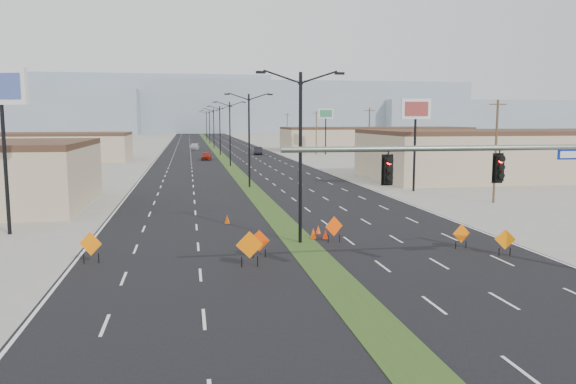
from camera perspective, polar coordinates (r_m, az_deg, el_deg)
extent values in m
plane|color=gray|center=(22.29, 7.42, -11.81)|extent=(600.00, 600.00, 0.00)
cube|color=black|center=(120.45, -7.00, 3.85)|extent=(25.00, 400.00, 0.02)
cube|color=#2C4017|center=(120.45, -7.00, 3.85)|extent=(2.00, 400.00, 0.04)
cube|color=tan|center=(108.24, -23.78, 4.08)|extent=(30.00, 14.00, 4.50)
cube|color=tan|center=(76.72, 21.80, 3.45)|extent=(36.00, 18.00, 5.50)
cube|color=tan|center=(137.51, 8.83, 5.29)|extent=(44.00, 16.00, 5.00)
cube|color=#8393A3|center=(323.47, -1.82, 8.56)|extent=(220.00, 50.00, 28.00)
cube|color=#8393A3|center=(361.78, 21.13, 7.16)|extent=(160.00, 50.00, 18.00)
cube|color=#8393A3|center=(340.98, -14.18, 8.62)|extent=(140.00, 50.00, 32.00)
cylinder|color=slate|center=(24.96, 17.76, 4.27)|extent=(16.00, 0.24, 0.24)
cube|color=black|center=(23.59, 10.12, 2.20)|extent=(0.50, 0.28, 1.30)
sphere|color=#FF0C05|center=(23.41, 10.28, 3.02)|extent=(0.22, 0.22, 0.22)
cube|color=black|center=(25.74, 20.64, 2.27)|extent=(0.50, 0.28, 1.30)
sphere|color=#FF0C05|center=(25.58, 20.85, 3.01)|extent=(0.22, 0.22, 0.22)
cylinder|color=black|center=(32.77, 1.27, 3.35)|extent=(0.20, 0.20, 10.00)
cube|color=black|center=(32.42, -2.79, 12.05)|extent=(0.55, 0.24, 0.14)
cube|color=black|center=(33.32, 5.26, 11.91)|extent=(0.55, 0.24, 0.14)
cylinder|color=black|center=(60.44, -3.97, 5.18)|extent=(0.20, 0.20, 10.00)
cube|color=black|center=(60.25, -6.22, 9.86)|extent=(0.55, 0.24, 0.14)
cube|color=black|center=(60.74, -1.82, 9.87)|extent=(0.55, 0.24, 0.14)
cylinder|color=black|center=(88.32, -5.92, 5.85)|extent=(0.20, 0.20, 10.00)
cube|color=black|center=(88.19, -7.47, 9.04)|extent=(0.55, 0.24, 0.14)
cube|color=black|center=(88.52, -4.46, 9.07)|extent=(0.55, 0.24, 0.14)
cylinder|color=black|center=(116.25, -6.93, 6.19)|extent=(0.20, 0.20, 10.00)
cube|color=black|center=(116.16, -8.11, 8.61)|extent=(0.55, 0.24, 0.14)
cube|color=black|center=(116.41, -5.82, 8.64)|extent=(0.55, 0.24, 0.14)
cylinder|color=black|center=(144.21, -7.55, 6.40)|extent=(0.20, 0.20, 10.00)
cube|color=black|center=(144.14, -8.51, 8.35)|extent=(0.55, 0.24, 0.14)
cube|color=black|center=(144.34, -6.66, 8.38)|extent=(0.55, 0.24, 0.14)
cylinder|color=black|center=(172.19, -7.97, 6.54)|extent=(0.20, 0.20, 10.00)
cube|color=black|center=(172.12, -8.77, 8.18)|extent=(0.55, 0.24, 0.14)
cube|color=black|center=(172.29, -7.23, 8.20)|extent=(0.55, 0.24, 0.14)
cylinder|color=black|center=(200.17, -8.27, 6.64)|extent=(0.20, 0.20, 10.00)
cube|color=black|center=(200.11, -8.96, 8.05)|extent=(0.55, 0.24, 0.14)
cube|color=black|center=(200.26, -7.64, 8.07)|extent=(0.55, 0.24, 0.14)
cylinder|color=#4C3823|center=(52.30, 20.35, 3.85)|extent=(0.20, 0.20, 9.00)
cube|color=#4C3823|center=(52.24, 20.55, 8.34)|extent=(1.60, 0.10, 0.10)
cylinder|color=#4C3823|center=(84.35, 8.24, 5.40)|extent=(0.20, 0.20, 9.00)
cube|color=#4C3823|center=(84.31, 8.29, 8.18)|extent=(1.60, 0.10, 0.10)
cylinder|color=#4C3823|center=(118.08, 2.89, 6.01)|extent=(0.20, 0.20, 9.00)
cube|color=#4C3823|center=(118.05, 2.90, 8.00)|extent=(1.60, 0.10, 0.10)
cylinder|color=#4C3823|center=(152.39, -0.07, 6.33)|extent=(0.20, 0.20, 9.00)
cube|color=#4C3823|center=(152.37, -0.07, 7.87)|extent=(1.60, 0.10, 0.10)
imported|color=maroon|center=(103.24, -8.30, 3.65)|extent=(2.04, 4.40, 1.46)
imported|color=black|center=(118.13, -3.07, 4.21)|extent=(2.05, 4.90, 1.58)
imported|color=#ADB0B6|center=(138.24, -9.48, 4.57)|extent=(2.54, 5.39, 1.52)
cube|color=orange|center=(30.33, -19.42, -4.98)|extent=(1.17, 0.49, 1.24)
cylinder|color=black|center=(30.56, -20.03, -6.40)|extent=(0.05, 0.05, 0.52)
cylinder|color=black|center=(30.44, -18.68, -6.39)|extent=(0.05, 0.05, 0.52)
cube|color=#E06504|center=(27.96, -3.93, -5.37)|extent=(1.37, 0.07, 1.37)
cylinder|color=black|center=(28.13, -4.73, -7.09)|extent=(0.05, 0.05, 0.57)
cylinder|color=black|center=(28.21, -3.10, -7.04)|extent=(0.05, 0.05, 0.57)
cube|color=#FE4205|center=(29.82, -2.95, -4.95)|extent=(1.10, 0.34, 1.13)
cylinder|color=black|center=(29.94, -3.57, -6.29)|extent=(0.05, 0.05, 0.47)
cylinder|color=black|center=(30.02, -2.31, -6.24)|extent=(0.05, 0.05, 0.47)
cube|color=#FF4805|center=(33.49, 4.70, -3.49)|extent=(1.15, 0.42, 1.20)
cylinder|color=black|center=(33.56, 4.10, -4.77)|extent=(0.05, 0.05, 0.50)
cylinder|color=black|center=(33.73, 5.26, -4.72)|extent=(0.05, 0.05, 0.50)
cube|color=orange|center=(32.35, 21.20, -4.50)|extent=(1.08, 0.33, 1.11)
cylinder|color=black|center=(32.33, 20.65, -5.74)|extent=(0.05, 0.05, 0.46)
cylinder|color=black|center=(32.66, 21.63, -5.65)|extent=(0.05, 0.05, 0.46)
cube|color=#F56605|center=(33.31, 17.20, -4.04)|extent=(1.08, 0.15, 1.08)
cylinder|color=black|center=(33.30, 16.67, -5.21)|extent=(0.05, 0.05, 0.45)
cylinder|color=black|center=(33.59, 17.63, -5.14)|extent=(0.05, 0.05, 0.45)
cone|color=#FB4505|center=(34.61, 2.58, -4.24)|extent=(0.51, 0.51, 0.67)
cone|color=#FF4005|center=(36.18, 3.09, -3.83)|extent=(0.35, 0.35, 0.55)
cone|color=#FF3305|center=(34.65, 3.82, -4.31)|extent=(0.46, 0.46, 0.58)
cone|color=#E74E04|center=(39.84, -6.20, -2.76)|extent=(0.47, 0.47, 0.63)
cylinder|color=black|center=(39.68, -26.77, 2.30)|extent=(0.24, 0.24, 8.67)
cube|color=white|center=(39.62, -27.19, 9.54)|extent=(3.39, 1.24, 2.28)
cylinder|color=black|center=(58.70, 12.73, 3.85)|extent=(0.24, 0.24, 7.75)
cube|color=white|center=(58.61, 12.86, 8.23)|extent=(3.06, 0.39, 2.04)
cube|color=maroon|center=(58.43, 12.93, 8.24)|extent=(2.45, 0.09, 1.43)
cylinder|color=black|center=(118.14, 3.84, 5.74)|extent=(0.24, 0.24, 7.91)
cube|color=white|center=(118.10, 3.86, 7.96)|extent=(3.08, 1.29, 2.08)
cube|color=#35865D|center=(117.91, 3.89, 7.96)|extent=(2.39, 0.81, 1.46)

